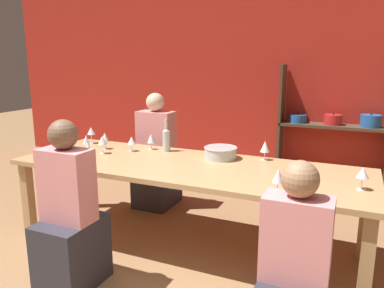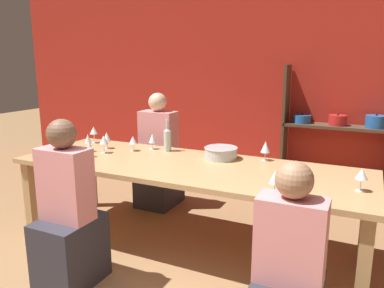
% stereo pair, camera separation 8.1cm
% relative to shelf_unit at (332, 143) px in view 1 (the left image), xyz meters
% --- Properties ---
extents(wall_back_red, '(8.80, 0.06, 2.70)m').
position_rel_shelf_unit_xyz_m(wall_back_red, '(-0.84, 0.20, 0.78)').
color(wall_back_red, red).
rests_on(wall_back_red, ground_plane).
extents(shelf_unit, '(1.31, 0.30, 1.53)m').
position_rel_shelf_unit_xyz_m(shelf_unit, '(0.00, 0.00, 0.00)').
color(shelf_unit, '#4C3828').
rests_on(shelf_unit, ground_plane).
extents(dining_table, '(2.91, 0.98, 0.75)m').
position_rel_shelf_unit_xyz_m(dining_table, '(-1.00, -2.21, 0.10)').
color(dining_table, tan).
rests_on(dining_table, ground_plane).
extents(mixing_bowl, '(0.29, 0.29, 0.10)m').
position_rel_shelf_unit_xyz_m(mixing_bowl, '(-0.81, -1.92, 0.23)').
color(mixing_bowl, '#B7BABC').
rests_on(mixing_bowl, dining_table).
extents(wine_bottle_green, '(0.07, 0.07, 0.30)m').
position_rel_shelf_unit_xyz_m(wine_bottle_green, '(-1.36, -1.88, 0.29)').
color(wine_bottle_green, '#B2C6C1').
rests_on(wine_bottle_green, dining_table).
extents(wine_glass_white_a, '(0.06, 0.06, 0.17)m').
position_rel_shelf_unit_xyz_m(wine_glass_white_a, '(-2.02, -2.21, 0.29)').
color(wine_glass_white_a, white).
rests_on(wine_glass_white_a, dining_table).
extents(wine_glass_red_a, '(0.07, 0.07, 0.15)m').
position_rel_shelf_unit_xyz_m(wine_glass_red_a, '(-1.53, -1.87, 0.28)').
color(wine_glass_red_a, white).
rests_on(wine_glass_red_a, dining_table).
extents(wine_glass_red_b, '(0.08, 0.08, 0.14)m').
position_rel_shelf_unit_xyz_m(wine_glass_red_b, '(-1.66, -2.01, 0.27)').
color(wine_glass_red_b, white).
rests_on(wine_glass_red_b, dining_table).
extents(wine_glass_white_b, '(0.08, 0.08, 0.17)m').
position_rel_shelf_unit_xyz_m(wine_glass_white_b, '(-2.23, -1.88, 0.30)').
color(wine_glass_white_b, white).
rests_on(wine_glass_white_b, dining_table).
extents(wine_glass_red_c, '(0.08, 0.08, 0.16)m').
position_rel_shelf_unit_xyz_m(wine_glass_red_c, '(-1.85, -2.19, 0.29)').
color(wine_glass_red_c, white).
rests_on(wine_glass_red_c, dining_table).
extents(wine_glass_red_d, '(0.08, 0.08, 0.17)m').
position_rel_shelf_unit_xyz_m(wine_glass_red_d, '(-0.17, -2.64, 0.29)').
color(wine_glass_red_d, white).
rests_on(wine_glass_red_d, dining_table).
extents(wine_glass_red_e, '(0.06, 0.06, 0.14)m').
position_rel_shelf_unit_xyz_m(wine_glass_red_e, '(-1.88, -2.36, 0.27)').
color(wine_glass_red_e, white).
rests_on(wine_glass_red_e, dining_table).
extents(wine_glass_red_f, '(0.08, 0.08, 0.17)m').
position_rel_shelf_unit_xyz_m(wine_glass_red_f, '(-0.44, -1.82, 0.29)').
color(wine_glass_red_f, white).
rests_on(wine_glass_red_f, dining_table).
extents(wine_glass_white_c, '(0.08, 0.08, 0.15)m').
position_rel_shelf_unit_xyz_m(wine_glass_white_c, '(0.32, -2.31, 0.29)').
color(wine_glass_white_c, white).
rests_on(wine_glass_white_c, dining_table).
extents(wine_glass_red_g, '(0.08, 0.08, 0.16)m').
position_rel_shelf_unit_xyz_m(wine_glass_red_g, '(-1.94, -2.03, 0.29)').
color(wine_glass_red_g, white).
rests_on(wine_glass_red_g, dining_table).
extents(person_near_a, '(0.36, 0.45, 1.20)m').
position_rel_shelf_unit_xyz_m(person_near_a, '(-1.52, -3.04, -0.12)').
color(person_near_a, '#2D2D38').
rests_on(person_near_a, ground_plane).
extents(person_far_a, '(0.39, 0.49, 1.25)m').
position_rel_shelf_unit_xyz_m(person_far_a, '(-1.72, -1.44, -0.11)').
color(person_far_a, '#2D2D38').
rests_on(person_far_a, ground_plane).
extents(person_near_b, '(0.36, 0.44, 1.09)m').
position_rel_shelf_unit_xyz_m(person_near_b, '(0.01, -3.03, -0.17)').
color(person_near_b, '#2D2D38').
rests_on(person_near_b, ground_plane).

